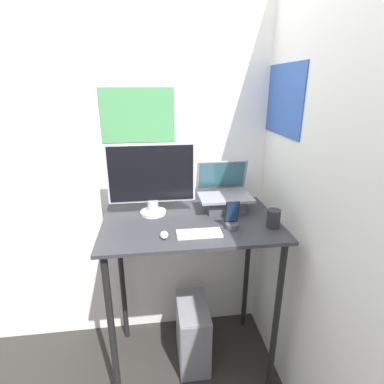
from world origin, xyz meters
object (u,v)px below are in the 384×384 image
(laptop, at_px, (225,198))
(monitor, at_px, (152,180))
(cell_phone, at_px, (232,221))
(mouse, at_px, (164,235))
(keyboard, at_px, (199,233))
(computer_tower, at_px, (193,332))

(laptop, relative_size, monitor, 0.63)
(laptop, distance_m, cell_phone, 0.27)
(cell_phone, bearing_deg, monitor, 149.41)
(cell_phone, bearing_deg, mouse, -170.70)
(laptop, distance_m, keyboard, 0.39)
(monitor, distance_m, cell_phone, 0.54)
(cell_phone, bearing_deg, keyboard, -164.01)
(keyboard, bearing_deg, laptop, 56.45)
(computer_tower, bearing_deg, mouse, -130.62)
(monitor, height_order, computer_tower, monitor)
(cell_phone, distance_m, computer_tower, 0.95)
(keyboard, height_order, computer_tower, keyboard)
(monitor, bearing_deg, mouse, -80.21)
(keyboard, xyz_separation_m, computer_tower, (-0.01, 0.20, -0.88))
(monitor, height_order, mouse, monitor)
(keyboard, relative_size, computer_tower, 0.52)
(laptop, xyz_separation_m, monitor, (-0.46, -0.01, 0.14))
(mouse, bearing_deg, monitor, 99.79)
(mouse, relative_size, cell_phone, 0.43)
(keyboard, distance_m, computer_tower, 0.91)
(keyboard, xyz_separation_m, cell_phone, (0.19, 0.06, 0.04))
(laptop, distance_m, computer_tower, 0.99)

